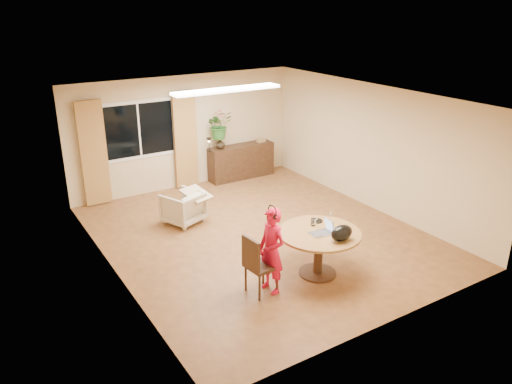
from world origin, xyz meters
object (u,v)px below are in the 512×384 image
Objects in this scene: dining_chair at (261,264)px; dining_table at (319,241)px; sideboard at (241,162)px; armchair at (183,207)px; child at (272,251)px.

dining_table is at bearing -7.52° from dining_chair.
armchair is at bearing -144.11° from sideboard.
sideboard is at bearing -165.52° from armchair.
child is (-0.91, -0.01, 0.08)m from dining_table.
armchair is at bearing 108.50° from dining_table.
child is at bearing -20.72° from dining_chair.
dining_table is 3.18m from armchair.
child is 5.23m from sideboard.
child is at bearing -115.50° from sideboard.
sideboard is (2.35, 1.70, 0.10)m from armchair.
dining_chair is at bearing 67.51° from armchair.
sideboard is at bearing 74.10° from dining_table.
dining_chair is 1.35× the size of armchair.
dining_chair reaches higher than armchair.
child is at bearing 70.45° from armchair.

